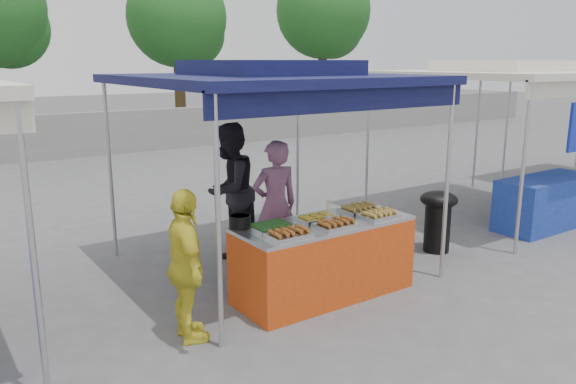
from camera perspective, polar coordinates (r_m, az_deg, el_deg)
ground_plane at (r=6.49m, az=3.06°, el=-10.07°), size 80.00×80.00×0.00m
back_wall at (r=16.25m, az=-21.44°, el=5.33°), size 40.00×0.25×1.20m
main_canopy at (r=6.76m, az=-1.82°, el=11.56°), size 3.20×3.20×2.57m
neighbor_stall_right at (r=9.77m, az=22.51°, el=6.54°), size 3.20×3.20×2.57m
tree_2 at (r=19.68m, az=-10.87°, el=16.62°), size 3.35×3.26×5.60m
tree_3 at (r=23.04m, az=3.82°, el=17.46°), size 3.69×3.66×6.28m
vendor_table at (r=6.26m, az=3.67°, el=-6.78°), size 2.00×0.80×0.85m
food_tray_fl at (r=5.57m, az=0.06°, el=-4.33°), size 0.42×0.30×0.07m
food_tray_fm at (r=5.91m, az=4.83°, el=-3.33°), size 0.42×0.30×0.07m
food_tray_fr at (r=6.33m, az=9.22°, el=-2.34°), size 0.42×0.30×0.07m
food_tray_bl at (r=5.82m, az=-1.69°, el=-3.57°), size 0.42×0.30×0.07m
food_tray_bm at (r=6.16m, az=2.85°, el=-2.61°), size 0.42×0.30×0.07m
food_tray_br at (r=6.55m, az=7.21°, el=-1.75°), size 0.42×0.30×0.07m
cooking_pot at (r=5.91m, az=-4.90°, el=-3.01°), size 0.23×0.23×0.13m
skewer_cup at (r=5.95m, az=4.10°, el=-3.01°), size 0.09×0.09×0.11m
wok_burner at (r=7.92m, az=14.99°, el=-2.34°), size 0.51×0.51×0.85m
crate_left at (r=6.67m, az=-2.68°, el=-7.96°), size 0.52×0.36×0.31m
crate_right at (r=7.10m, az=2.97°, el=-6.69°), size 0.50×0.35×0.30m
crate_stacked at (r=7.00m, az=3.00°, el=-4.40°), size 0.49×0.34×0.29m
vendor_woman at (r=6.94m, az=-1.32°, el=-1.39°), size 0.65×0.48×1.63m
helper_man at (r=7.48m, az=-5.95°, el=0.21°), size 1.09×1.02×1.78m
customer_person at (r=5.25m, az=-10.29°, el=-7.47°), size 0.50×0.90×1.45m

